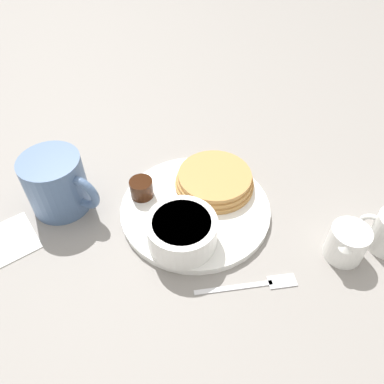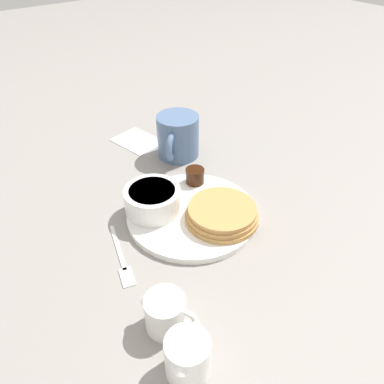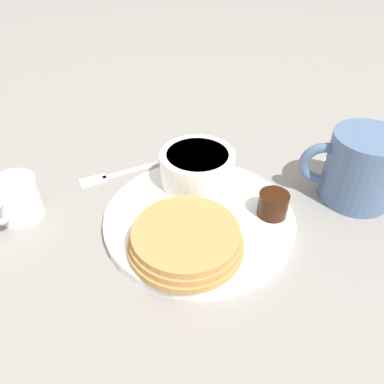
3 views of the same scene
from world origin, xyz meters
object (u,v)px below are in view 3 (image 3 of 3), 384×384
Objects in this scene: plate at (199,218)px; coffee_mug at (360,168)px; bowl at (197,166)px; creamer_pitcher_near at (17,198)px; fork at (116,174)px.

plate is 0.22m from coffee_mug.
plate is 2.35× the size of bowl.
creamer_pitcher_near is (-0.35, 0.28, -0.02)m from coffee_mug.
bowl is at bearing -57.29° from fork.
bowl is 0.89× the size of coffee_mug.
creamer_pitcher_near is 0.14m from fork.
fork is at bearing -3.73° from creamer_pitcher_near.
plate is at bearing -46.53° from creamer_pitcher_near.
plate is 1.71× the size of fork.
bowl is 1.45× the size of creamer_pitcher_near.
plate is 0.23m from creamer_pitcher_near.
creamer_pitcher_near is at bearing 151.08° from bowl.
coffee_mug reaches higher than plate.
fork is (-0.07, 0.11, -0.03)m from bowl.
coffee_mug is 0.45m from creamer_pitcher_near.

